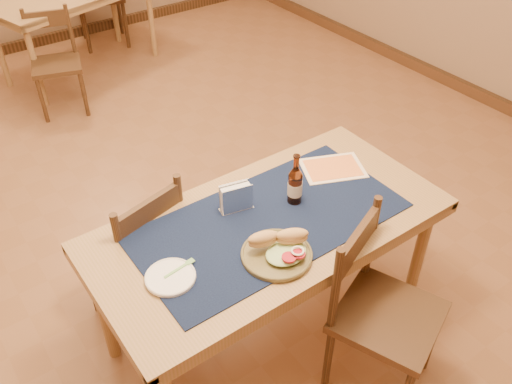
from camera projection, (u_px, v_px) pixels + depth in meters
room at (167, 22)px, 2.49m from camera, size 6.04×7.04×2.84m
main_table at (269, 235)px, 2.44m from camera, size 1.60×0.80×0.75m
placemat at (269, 221)px, 2.39m from camera, size 1.20×0.60×0.01m
baseboard at (190, 235)px, 3.34m from camera, size 6.00×7.00×0.10m
back_table at (72, 1)px, 4.80m from camera, size 1.58×1.08×0.75m
chair_main_far at (138, 250)px, 2.66m from camera, size 0.50×0.50×0.89m
chair_main_near at (380, 309)px, 2.35m from camera, size 0.55×0.55×0.92m
chair_back_near at (56, 61)px, 4.39m from camera, size 0.48×0.48×0.83m
sandwich_plate at (279, 250)px, 2.20m from camera, size 0.29×0.29×0.11m
side_plate at (170, 277)px, 2.12m from camera, size 0.20×0.20×0.02m
fork at (182, 267)px, 2.15m from camera, size 0.14×0.04×0.00m
beer_bottle at (295, 185)px, 2.43m from camera, size 0.07×0.07×0.25m
napkin_holder at (236, 198)px, 2.41m from camera, size 0.16×0.09×0.13m
menu_card at (333, 168)px, 2.69m from camera, size 0.36×0.32×0.01m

